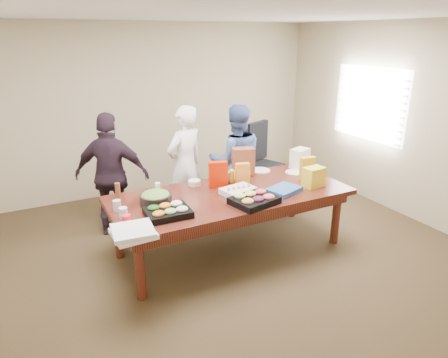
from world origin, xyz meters
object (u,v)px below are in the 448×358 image
office_chair (264,164)px  sheet_cake (239,191)px  person_center (185,165)px  person_right (236,161)px  salad_bowl (156,199)px  conference_table (231,222)px

office_chair → sheet_cake: office_chair is taller
person_center → person_right: bearing=152.1°
person_right → sheet_cake: 1.13m
salad_bowl → person_center: bearing=52.1°
person_right → sheet_cake: size_ratio=4.18×
office_chair → person_center: bearing=167.0°
sheet_cake → salad_bowl: (-0.95, 0.15, 0.02)m
office_chair → salad_bowl: bearing=-173.4°
sheet_cake → person_right: bearing=52.8°
office_chair → person_right: person_right is taller
sheet_cake → conference_table: bearing=130.6°
person_right → salad_bowl: bearing=49.2°
sheet_cake → person_center: bearing=91.7°
sheet_cake → salad_bowl: bearing=160.9°
person_center → person_right: (0.74, -0.09, -0.02)m
conference_table → office_chair: size_ratio=2.43×
person_center → conference_table: bearing=77.5°
conference_table → office_chair: 1.78m
conference_table → salad_bowl: size_ratio=7.89×
person_center → person_right: person_center is taller
sheet_cake → office_chair: bearing=37.8°
person_right → sheet_cake: (-0.52, -1.00, -0.02)m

